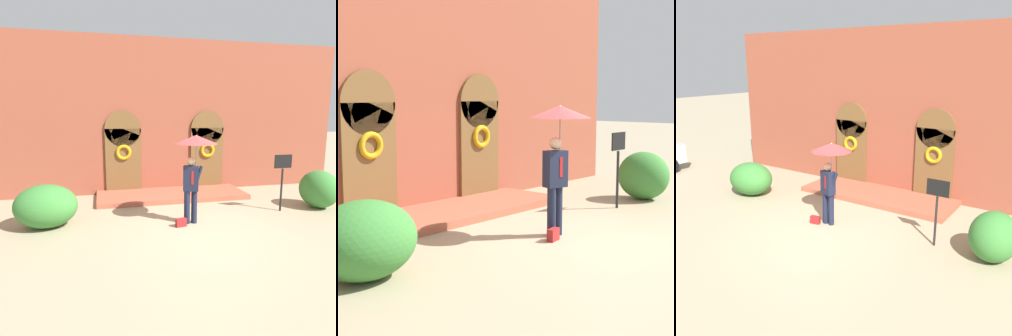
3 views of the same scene
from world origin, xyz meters
The scene contains 7 objects.
ground_plane centered at (0.00, 0.00, 0.00)m, with size 80.00×80.00×0.00m, color tan.
building_facade centered at (0.00, 4.15, 2.68)m, with size 14.00×2.30×5.60m.
person_with_umbrella centered at (-0.02, 0.40, 1.91)m, with size 1.10×1.10×2.36m.
handbag centered at (-0.43, 0.20, 0.11)m, with size 0.28×0.12×0.22m, color maroon.
sign_post centered at (2.87, 0.82, 1.16)m, with size 0.56×0.06×1.72m.
shrub_left centered at (-3.84, 0.95, 0.56)m, with size 1.59×1.28×1.12m, color #387A33.
shrub_right centered at (4.24, 0.88, 0.59)m, with size 1.12×1.27×1.17m, color #387A33.
Camera 1 is at (-2.41, -6.98, 2.85)m, focal length 32.00 mm.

